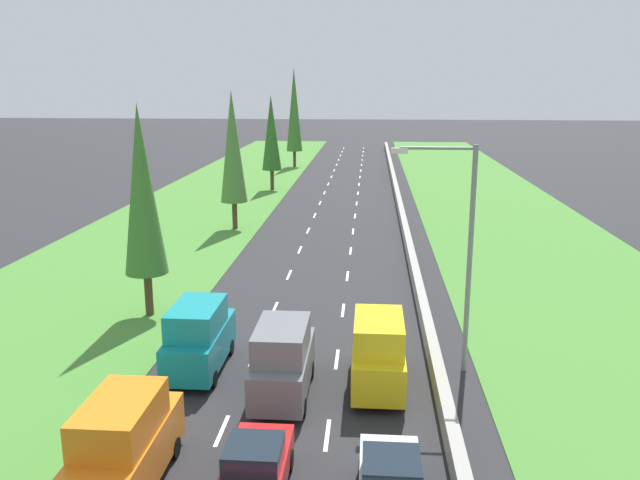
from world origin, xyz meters
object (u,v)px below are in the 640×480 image
object	(u,v)px
grey_van_centre_lane	(283,360)
red_hatchback_centre_lane	(256,468)
poplar_tree_third	(233,147)
street_light_mast	(461,243)
teal_van_left_lane	(199,337)
poplar_tree_second	(142,191)
poplar_tree_fourth	(271,133)
poplar_tree_fifth	(294,110)
yellow_van_right_lane	(378,352)
orange_van_left_lane	(125,443)

from	to	relation	value
grey_van_centre_lane	red_hatchback_centre_lane	bearing A→B (deg)	-89.66
poplar_tree_third	street_light_mast	size ratio (longest dim) A/B	1.19
teal_van_left_lane	poplar_tree_second	bearing A→B (deg)	124.41
poplar_tree_fourth	poplar_tree_second	bearing A→B (deg)	-90.45
grey_van_centre_lane	poplar_tree_fifth	size ratio (longest dim) A/B	0.37
yellow_van_right_lane	poplar_tree_second	xyz separation A→B (m)	(-11.18, 6.91, 4.82)
red_hatchback_centre_lane	yellow_van_right_lane	size ratio (longest dim) A/B	0.80
orange_van_left_lane	poplar_tree_second	size ratio (longest dim) A/B	0.47
poplar_tree_second	street_light_mast	distance (m)	15.24
red_hatchback_centre_lane	teal_van_left_lane	world-z (taller)	teal_van_left_lane
poplar_tree_second	poplar_tree_fourth	xyz separation A→B (m)	(0.31, 38.71, -0.16)
grey_van_centre_lane	poplar_tree_third	distance (m)	28.94
teal_van_left_lane	street_light_mast	distance (m)	10.91
yellow_van_right_lane	poplar_tree_fourth	xyz separation A→B (m)	(-10.87, 45.62, 4.66)
poplar_tree_fifth	street_light_mast	xyz separation A→B (m)	(13.87, -63.74, -2.41)
red_hatchback_centre_lane	poplar_tree_fifth	xyz separation A→B (m)	(-7.33, 72.40, 6.81)
red_hatchback_centre_lane	yellow_van_right_lane	distance (m)	7.78
poplar_tree_second	poplar_tree_third	xyz separation A→B (m)	(0.23, 19.58, 0.20)
poplar_tree_fourth	poplar_tree_fifth	size ratio (longest dim) A/B	0.76
yellow_van_right_lane	orange_van_left_lane	bearing A→B (deg)	-135.94
orange_van_left_lane	teal_van_left_lane	bearing A→B (deg)	89.60
teal_van_left_lane	street_light_mast	world-z (taller)	street_light_mast
red_hatchback_centre_lane	poplar_tree_fifth	size ratio (longest dim) A/B	0.30
red_hatchback_centre_lane	orange_van_left_lane	bearing A→B (deg)	179.05
teal_van_left_lane	poplar_tree_fifth	world-z (taller)	poplar_tree_fifth
yellow_van_right_lane	poplar_tree_third	world-z (taller)	poplar_tree_third
grey_van_centre_lane	poplar_tree_second	xyz separation A→B (m)	(-7.71, 7.92, 4.82)
teal_van_left_lane	grey_van_centre_lane	bearing A→B (deg)	-28.11
yellow_van_right_lane	poplar_tree_fifth	distance (m)	66.61
yellow_van_right_lane	red_hatchback_centre_lane	bearing A→B (deg)	-116.24
red_hatchback_centre_lane	poplar_tree_third	world-z (taller)	poplar_tree_third
teal_van_left_lane	poplar_tree_fifth	xyz separation A→B (m)	(-3.69, 64.52, 6.25)
poplar_tree_fourth	poplar_tree_fifth	distance (m)	19.88
street_light_mast	red_hatchback_centre_lane	bearing A→B (deg)	-127.05
yellow_van_right_lane	street_light_mast	distance (m)	5.22
grey_van_centre_lane	poplar_tree_fifth	bearing A→B (deg)	96.27
teal_van_left_lane	poplar_tree_third	distance (m)	26.35
red_hatchback_centre_lane	poplar_tree_third	bearing A→B (deg)	102.67
grey_van_centre_lane	poplar_tree_third	size ratio (longest dim) A/B	0.46
red_hatchback_centre_lane	poplar_tree_fourth	xyz separation A→B (m)	(-7.44, 52.58, 5.22)
red_hatchback_centre_lane	grey_van_centre_lane	size ratio (longest dim) A/B	0.80
grey_van_centre_lane	poplar_tree_third	world-z (taller)	poplar_tree_third
grey_van_centre_lane	teal_van_left_lane	bearing A→B (deg)	151.89
red_hatchback_centre_lane	grey_van_centre_lane	xyz separation A→B (m)	(-0.03, 5.95, 0.56)
orange_van_left_lane	poplar_tree_second	distance (m)	15.18
grey_van_centre_lane	street_light_mast	size ratio (longest dim) A/B	0.54
orange_van_left_lane	poplar_tree_fourth	xyz separation A→B (m)	(-3.74, 52.52, 4.66)
yellow_van_right_lane	poplar_tree_second	world-z (taller)	poplar_tree_second
yellow_van_right_lane	street_light_mast	xyz separation A→B (m)	(3.11, 1.70, 3.83)
yellow_van_right_lane	poplar_tree_fourth	bearing A→B (deg)	103.41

